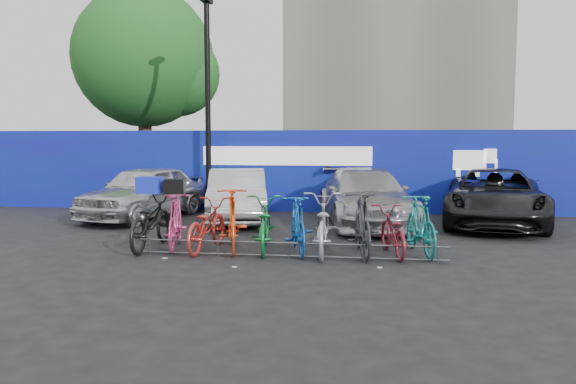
% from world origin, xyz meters
% --- Properties ---
extents(ground, '(100.00, 100.00, 0.00)m').
position_xyz_m(ground, '(0.00, 0.00, 0.00)').
color(ground, black).
rests_on(ground, ground).
extents(hoarding, '(22.00, 0.18, 2.40)m').
position_xyz_m(hoarding, '(0.01, 6.00, 1.20)').
color(hoarding, navy).
rests_on(hoarding, ground).
extents(tree, '(5.40, 5.20, 7.80)m').
position_xyz_m(tree, '(-6.77, 10.06, 5.07)').
color(tree, '#382314').
rests_on(tree, ground).
extents(lamppost, '(0.25, 0.50, 6.11)m').
position_xyz_m(lamppost, '(-3.20, 5.40, 3.27)').
color(lamppost, black).
rests_on(lamppost, ground).
extents(bike_rack, '(5.60, 0.03, 0.30)m').
position_xyz_m(bike_rack, '(-0.00, -0.60, 0.16)').
color(bike_rack, '#595B60').
rests_on(bike_rack, ground).
extents(car_0, '(2.70, 4.55, 1.45)m').
position_xyz_m(car_0, '(-4.60, 4.00, 0.73)').
color(car_0, silver).
rests_on(car_0, ground).
extents(car_1, '(2.30, 4.31, 1.35)m').
position_xyz_m(car_1, '(-1.98, 3.79, 0.67)').
color(car_1, silver).
rests_on(car_1, ground).
extents(car_2, '(2.82, 5.10, 1.40)m').
position_xyz_m(car_2, '(1.33, 3.68, 0.70)').
color(car_2, '#A2A2A7').
rests_on(car_2, ground).
extents(car_3, '(3.19, 5.36, 1.40)m').
position_xyz_m(car_3, '(4.52, 4.09, 0.70)').
color(car_3, black).
rests_on(car_3, ground).
extents(bike_0, '(0.77, 2.08, 1.08)m').
position_xyz_m(bike_0, '(-2.80, -0.05, 0.54)').
color(bike_0, black).
rests_on(bike_0, ground).
extents(bike_1, '(0.88, 1.87, 1.08)m').
position_xyz_m(bike_1, '(-2.31, 0.01, 0.54)').
color(bike_1, '#C53975').
rests_on(bike_1, ground).
extents(bike_2, '(0.80, 1.92, 0.98)m').
position_xyz_m(bike_2, '(-1.67, -0.07, 0.49)').
color(bike_2, red).
rests_on(bike_2, ground).
extents(bike_3, '(1.06, 2.09, 1.21)m').
position_xyz_m(bike_3, '(-1.17, -0.01, 0.60)').
color(bike_3, '#EB4D18').
rests_on(bike_3, ground).
extents(bike_4, '(0.96, 2.03, 1.02)m').
position_xyz_m(bike_4, '(-0.57, 0.04, 0.51)').
color(bike_4, '#106D2D').
rests_on(bike_4, ground).
extents(bike_5, '(0.94, 1.86, 1.08)m').
position_xyz_m(bike_5, '(0.10, -0.10, 0.54)').
color(bike_5, '#114FA9').
rests_on(bike_5, ground).
extents(bike_6, '(0.86, 2.14, 1.10)m').
position_xyz_m(bike_6, '(0.55, -0.07, 0.55)').
color(bike_6, '#9B9CA2').
rests_on(bike_6, ground).
extents(bike_7, '(0.82, 2.01, 1.17)m').
position_xyz_m(bike_7, '(1.30, -0.14, 0.59)').
color(bike_7, '#29292C').
rests_on(bike_7, ground).
extents(bike_8, '(0.92, 1.79, 0.90)m').
position_xyz_m(bike_8, '(1.84, -0.06, 0.45)').
color(bike_8, maroon).
rests_on(bike_8, ground).
extents(bike_9, '(0.86, 1.92, 1.12)m').
position_xyz_m(bike_9, '(2.36, 0.08, 0.56)').
color(bike_9, '#147978').
rests_on(bike_9, ground).
extents(cargo_crate, '(0.46, 0.35, 0.32)m').
position_xyz_m(cargo_crate, '(-2.80, -0.05, 1.24)').
color(cargo_crate, '#192ACA').
rests_on(cargo_crate, bike_0).
extents(cargo_topcase, '(0.43, 0.40, 0.28)m').
position_xyz_m(cargo_topcase, '(-2.31, 0.01, 1.22)').
color(cargo_topcase, black).
rests_on(cargo_topcase, bike_1).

